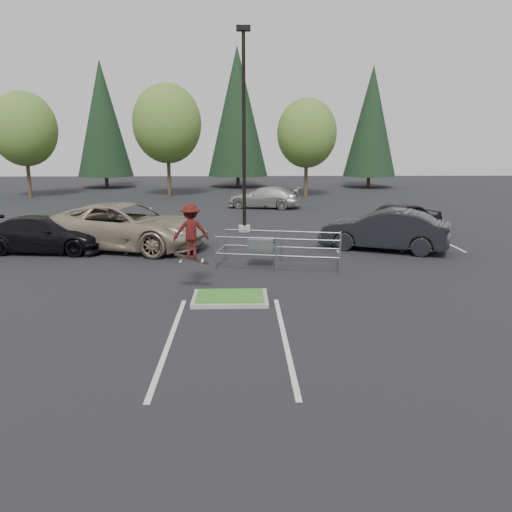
{
  "coord_description": "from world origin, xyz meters",
  "views": [
    {
      "loc": [
        0.35,
        -14.04,
        4.47
      ],
      "look_at": [
        0.8,
        1.5,
        0.99
      ],
      "focal_mm": 35.0,
      "sensor_mm": 36.0,
      "label": 1
    }
  ],
  "objects_px": {
    "decid_a": "(24,131)",
    "car_r_black": "(395,219)",
    "skateboarder": "(191,231)",
    "decid_c": "(307,135)",
    "light_pole": "(244,143)",
    "car_l_black": "(44,234)",
    "decid_b": "(167,126)",
    "cart_corral": "(265,246)",
    "conif_c": "(371,122)",
    "car_far_silver": "(265,197)",
    "conif_a": "(103,119)",
    "car_r_charc": "(384,230)",
    "car_l_tan": "(124,226)",
    "conif_b": "(237,112)"
  },
  "relations": [
    {
      "from": "skateboarder",
      "to": "decid_c",
      "type": "bearing_deg",
      "value": -112.5
    },
    {
      "from": "decid_b",
      "to": "decid_c",
      "type": "distance_m",
      "value": 12.05
    },
    {
      "from": "light_pole",
      "to": "skateboarder",
      "type": "xyz_separation_m",
      "value": [
        -1.7,
        -11.0,
        -2.66
      ]
    },
    {
      "from": "conif_a",
      "to": "car_l_black",
      "type": "height_order",
      "value": "conif_a"
    },
    {
      "from": "car_l_tan",
      "to": "car_l_black",
      "type": "xyz_separation_m",
      "value": [
        -3.23,
        -0.65,
        -0.23
      ]
    },
    {
      "from": "decid_b",
      "to": "conif_b",
      "type": "bearing_deg",
      "value": 58.91
    },
    {
      "from": "decid_c",
      "to": "car_far_silver",
      "type": "height_order",
      "value": "decid_c"
    },
    {
      "from": "conif_c",
      "to": "cart_corral",
      "type": "bearing_deg",
      "value": -109.83
    },
    {
      "from": "decid_c",
      "to": "skateboarder",
      "type": "relative_size",
      "value": 4.44
    },
    {
      "from": "conif_b",
      "to": "skateboarder",
      "type": "distance_m",
      "value": 39.96
    },
    {
      "from": "conif_c",
      "to": "car_r_black",
      "type": "distance_m",
      "value": 30.27
    },
    {
      "from": "decid_b",
      "to": "cart_corral",
      "type": "relative_size",
      "value": 2.03
    },
    {
      "from": "car_l_black",
      "to": "car_far_silver",
      "type": "height_order",
      "value": "car_l_black"
    },
    {
      "from": "decid_a",
      "to": "car_l_black",
      "type": "xyz_separation_m",
      "value": [
        10.01,
        -23.03,
        -4.82
      ]
    },
    {
      "from": "conif_c",
      "to": "car_far_silver",
      "type": "relative_size",
      "value": 2.39
    },
    {
      "from": "car_r_charc",
      "to": "car_r_black",
      "type": "bearing_deg",
      "value": -179.56
    },
    {
      "from": "decid_b",
      "to": "cart_corral",
      "type": "distance_m",
      "value": 27.9
    },
    {
      "from": "decid_a",
      "to": "car_r_black",
      "type": "relative_size",
      "value": 1.82
    },
    {
      "from": "car_r_charc",
      "to": "car_l_black",
      "type": "bearing_deg",
      "value": -66.03
    },
    {
      "from": "decid_a",
      "to": "decid_c",
      "type": "xyz_separation_m",
      "value": [
        24.0,
        -0.2,
        -0.33
      ]
    },
    {
      "from": "car_r_charc",
      "to": "car_far_silver",
      "type": "bearing_deg",
      "value": -139.52
    },
    {
      "from": "cart_corral",
      "to": "car_l_black",
      "type": "height_order",
      "value": "car_l_black"
    },
    {
      "from": "cart_corral",
      "to": "car_l_black",
      "type": "distance_m",
      "value": 9.68
    },
    {
      "from": "car_l_black",
      "to": "conif_a",
      "type": "bearing_deg",
      "value": 16.4
    },
    {
      "from": "light_pole",
      "to": "car_l_black",
      "type": "distance_m",
      "value": 10.57
    },
    {
      "from": "conif_a",
      "to": "car_far_silver",
      "type": "height_order",
      "value": "conif_a"
    },
    {
      "from": "decid_a",
      "to": "conif_a",
      "type": "height_order",
      "value": "conif_a"
    },
    {
      "from": "car_l_black",
      "to": "car_r_charc",
      "type": "bearing_deg",
      "value": -83.9
    },
    {
      "from": "decid_b",
      "to": "conif_c",
      "type": "distance_m",
      "value": 21.94
    },
    {
      "from": "conif_a",
      "to": "car_far_silver",
      "type": "xyz_separation_m",
      "value": [
        16.05,
        -18.0,
        -6.34
      ]
    },
    {
      "from": "conif_c",
      "to": "car_l_black",
      "type": "xyz_separation_m",
      "value": [
        -22.0,
        -32.5,
        -6.08
      ]
    },
    {
      "from": "light_pole",
      "to": "conif_a",
      "type": "xyz_separation_m",
      "value": [
        -14.5,
        28.0,
        2.54
      ]
    },
    {
      "from": "car_l_tan",
      "to": "car_r_charc",
      "type": "relative_size",
      "value": 1.34
    },
    {
      "from": "conif_c",
      "to": "car_r_black",
      "type": "height_order",
      "value": "conif_c"
    },
    {
      "from": "car_r_black",
      "to": "conif_b",
      "type": "bearing_deg",
      "value": 175.72
    },
    {
      "from": "decid_a",
      "to": "car_l_black",
      "type": "distance_m",
      "value": 25.57
    },
    {
      "from": "light_pole",
      "to": "car_r_black",
      "type": "height_order",
      "value": "light_pole"
    },
    {
      "from": "car_l_tan",
      "to": "car_r_charc",
      "type": "bearing_deg",
      "value": -75.83
    },
    {
      "from": "decid_a",
      "to": "conif_c",
      "type": "relative_size",
      "value": 0.71
    },
    {
      "from": "decid_c",
      "to": "skateboarder",
      "type": "xyz_separation_m",
      "value": [
        -7.19,
        -28.83,
        -3.36
      ]
    },
    {
      "from": "conif_b",
      "to": "car_r_charc",
      "type": "relative_size",
      "value": 2.7
    },
    {
      "from": "decid_c",
      "to": "conif_b",
      "type": "distance_m",
      "value": 12.51
    },
    {
      "from": "car_r_charc",
      "to": "car_r_black",
      "type": "distance_m",
      "value": 3.76
    },
    {
      "from": "decid_c",
      "to": "conif_c",
      "type": "relative_size",
      "value": 0.67
    },
    {
      "from": "conif_a",
      "to": "conif_c",
      "type": "distance_m",
      "value": 28.01
    },
    {
      "from": "decid_a",
      "to": "conif_c",
      "type": "bearing_deg",
      "value": 16.48
    },
    {
      "from": "cart_corral",
      "to": "conif_b",
      "type": "bearing_deg",
      "value": 103.51
    },
    {
      "from": "conif_a",
      "to": "skateboarder",
      "type": "distance_m",
      "value": 41.38
    },
    {
      "from": "conif_b",
      "to": "cart_corral",
      "type": "xyz_separation_m",
      "value": [
        1.23,
        -36.4,
        -7.04
      ]
    },
    {
      "from": "cart_corral",
      "to": "light_pole",
      "type": "bearing_deg",
      "value": 106.87
    }
  ]
}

